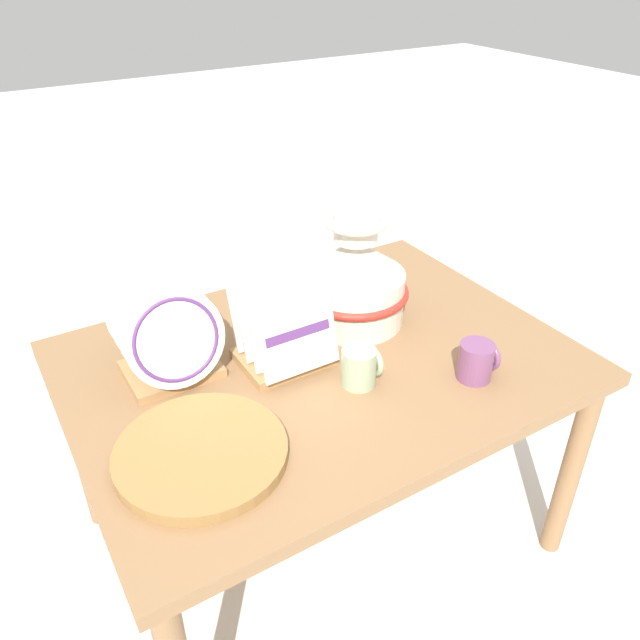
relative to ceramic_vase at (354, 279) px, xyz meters
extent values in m
plane|color=silver|center=(-0.17, -0.11, -0.77)|extent=(14.00, 14.00, 0.00)
cube|color=olive|center=(-0.17, -0.11, -0.14)|extent=(1.21, 0.89, 0.03)
cylinder|color=olive|center=(0.38, -0.50, -0.46)|extent=(0.06, 0.06, 0.61)
cylinder|color=olive|center=(-0.72, 0.29, -0.46)|extent=(0.06, 0.06, 0.61)
cylinder|color=olive|center=(0.38, 0.29, -0.46)|extent=(0.06, 0.06, 0.61)
cylinder|color=silver|center=(0.00, 0.00, -0.05)|extent=(0.27, 0.27, 0.14)
cone|color=silver|center=(0.00, 0.00, 0.06)|extent=(0.27, 0.27, 0.09)
cylinder|color=silver|center=(0.00, 0.00, 0.14)|extent=(0.11, 0.11, 0.05)
torus|color=silver|center=(0.00, 0.00, 0.16)|extent=(0.17, 0.17, 0.02)
torus|color=#B72D23|center=(0.00, 0.00, -0.04)|extent=(0.29, 0.29, 0.02)
cube|color=tan|center=(-0.50, 0.03, -0.11)|extent=(0.21, 0.17, 0.02)
cylinder|color=tan|center=(-0.58, 0.09, -0.07)|extent=(0.01, 0.01, 0.07)
cylinder|color=tan|center=(-0.43, 0.09, -0.07)|extent=(0.01, 0.01, 0.07)
cylinder|color=white|center=(-0.50, -0.05, 0.01)|extent=(0.23, 0.07, 0.22)
torus|color=#5B3375|center=(-0.50, -0.05, 0.01)|extent=(0.20, 0.06, 0.19)
cylinder|color=white|center=(-0.50, 0.00, 0.01)|extent=(0.23, 0.07, 0.22)
cylinder|color=white|center=(-0.50, 0.05, 0.01)|extent=(0.23, 0.07, 0.22)
cylinder|color=white|center=(-0.50, 0.10, 0.01)|extent=(0.23, 0.07, 0.22)
cube|color=tan|center=(-0.25, -0.07, -0.11)|extent=(0.21, 0.17, 0.02)
cylinder|color=tan|center=(-0.33, 0.00, -0.07)|extent=(0.01, 0.01, 0.07)
cylinder|color=tan|center=(-0.18, 0.00, -0.07)|extent=(0.01, 0.01, 0.07)
cube|color=white|center=(-0.25, -0.14, 0.00)|extent=(0.19, 0.06, 0.19)
cube|color=white|center=(-0.25, -0.09, 0.00)|extent=(0.19, 0.06, 0.19)
cube|color=white|center=(-0.25, -0.04, 0.00)|extent=(0.19, 0.06, 0.19)
cube|color=white|center=(-0.25, 0.01, 0.00)|extent=(0.19, 0.06, 0.19)
cube|color=#5B3375|center=(-0.25, -0.14, 0.00)|extent=(0.17, 0.01, 0.02)
cylinder|color=olive|center=(-0.55, -0.28, -0.12)|extent=(0.35, 0.35, 0.01)
cylinder|color=olive|center=(-0.55, -0.28, -0.11)|extent=(0.35, 0.35, 0.01)
cylinder|color=olive|center=(-0.55, -0.28, -0.10)|extent=(0.35, 0.35, 0.01)
cylinder|color=#7A4770|center=(0.10, -0.36, -0.08)|extent=(0.08, 0.08, 0.09)
torus|color=#7A4770|center=(0.14, -0.36, -0.08)|extent=(0.01, 0.07, 0.07)
cylinder|color=#9EB28E|center=(-0.15, -0.24, -0.08)|extent=(0.08, 0.08, 0.09)
torus|color=#9EB28E|center=(-0.11, -0.24, -0.08)|extent=(0.01, 0.07, 0.07)
camera|label=1|loc=(-0.83, -1.18, 0.77)|focal=35.00mm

